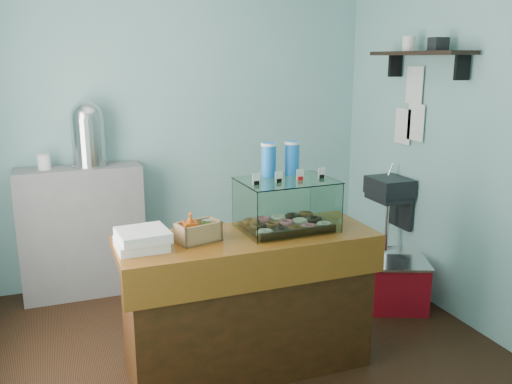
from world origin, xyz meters
name	(u,v)px	position (x,y,z in m)	size (l,w,h in m)	color
ground	(236,347)	(0.00, 0.00, 0.00)	(3.50, 3.50, 0.00)	black
room_shell	(237,100)	(0.03, 0.01, 1.71)	(3.54, 3.04, 2.82)	#81BCBB
counter	(248,302)	(0.00, -0.25, 0.46)	(1.60, 0.60, 0.90)	#48220D
back_shelf	(83,232)	(-0.90, 1.32, 0.55)	(1.00, 0.32, 1.10)	gray
display_case	(285,202)	(0.28, -0.18, 1.07)	(0.60, 0.45, 0.54)	#311C0E
condiment_crate	(197,231)	(-0.32, -0.25, 0.97)	(0.28, 0.21, 0.19)	tan
pastry_boxes	(142,239)	(-0.64, -0.26, 0.96)	(0.30, 0.30, 0.11)	white
coffee_urn	(88,132)	(-0.80, 1.33, 1.38)	(0.29, 0.29, 0.54)	silver
red_cooler	(398,285)	(1.41, 0.11, 0.20)	(0.56, 0.50, 0.40)	#AE0D1B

